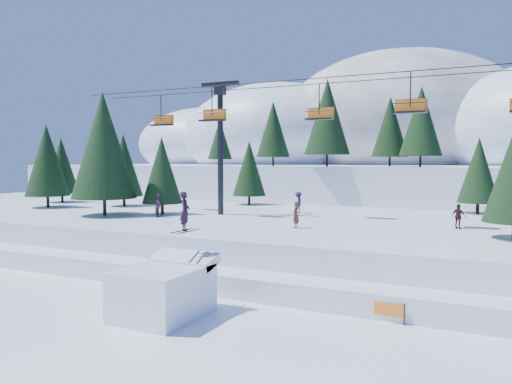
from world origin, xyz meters
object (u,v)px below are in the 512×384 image
at_px(banner_near, 371,307).
at_px(banner_far, 486,315).
at_px(jump_kicker, 164,289).
at_px(chairlift, 360,122).

relative_size(banner_near, banner_far, 1.00).
bearing_deg(banner_far, banner_near, -168.52).
height_order(banner_near, banner_far, same).
xyz_separation_m(banner_near, banner_far, (4.40, 0.89, 0.00)).
bearing_deg(jump_kicker, chairlift, 75.44).
height_order(jump_kicker, banner_far, jump_kicker).
bearing_deg(chairlift, banner_near, -73.38).
bearing_deg(jump_kicker, banner_far, 19.03).
bearing_deg(banner_near, banner_far, 11.48).
distance_m(jump_kicker, banner_near, 8.88).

